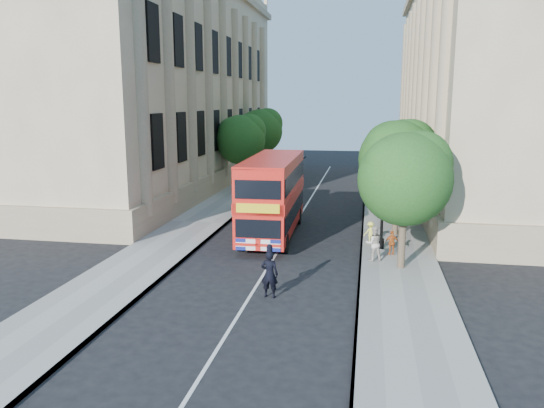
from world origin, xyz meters
The scene contains 17 objects.
ground centered at (0.00, 0.00, 0.00)m, with size 120.00×120.00×0.00m, color black.
pavement_right centered at (5.75, 10.00, 0.06)m, with size 3.50×80.00×0.12m, color gray.
pavement_left centered at (-5.75, 10.00, 0.06)m, with size 3.50×80.00×0.12m, color gray.
building_right centered at (13.80, 24.00, 9.00)m, with size 12.00×38.00×18.00m, color tan.
building_left centered at (-13.80, 24.00, 9.00)m, with size 12.00×38.00×18.00m, color tan.
tree_right_near centered at (5.84, 3.03, 4.25)m, with size 4.00×4.00×6.08m.
tree_right_mid centered at (5.84, 9.03, 4.45)m, with size 4.20×4.20×6.37m.
tree_right_far centered at (5.84, 15.03, 4.31)m, with size 4.00×4.00×6.15m.
tree_left_far centered at (-5.96, 22.03, 4.44)m, with size 4.00×4.00×6.30m.
tree_left_back centered at (-5.96, 30.03, 4.71)m, with size 4.20×4.20×6.65m.
lamp_post centered at (5.00, 6.00, 2.51)m, with size 0.32×0.32×5.16m.
double_decker_bus centered at (-0.79, 7.93, 2.35)m, with size 2.71×9.26×4.25m.
box_van centered at (-2.71, 13.53, 1.53)m, with size 2.38×5.54×3.14m.
police_constable centered at (0.74, -1.24, 0.90)m, with size 0.66×0.43×1.81m, color black.
woman_pedestrian centered at (4.61, 3.85, 0.93)m, with size 0.79×0.61×1.62m, color beige.
child_a centered at (5.47, 4.92, 0.71)m, with size 0.69×0.29×1.18m, color #C65E23.
child_b centered at (4.47, 7.00, 0.67)m, with size 0.71×0.41×1.10m, color #F7F654.
Camera 1 is at (4.26, -19.90, 7.28)m, focal length 35.00 mm.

